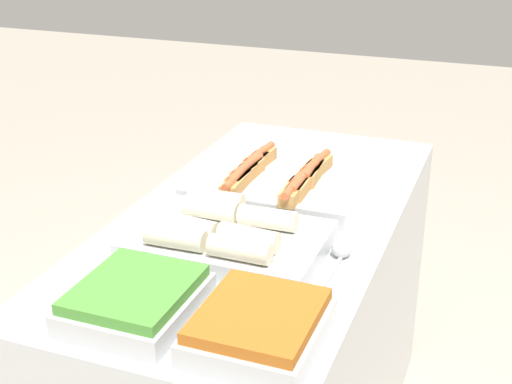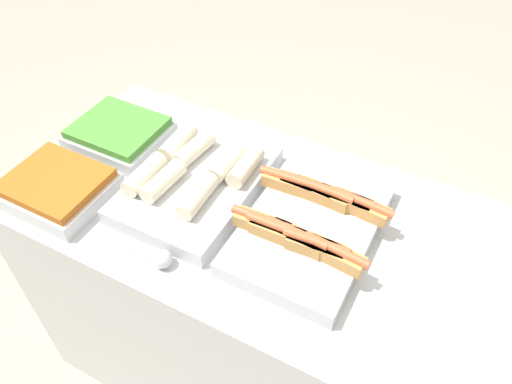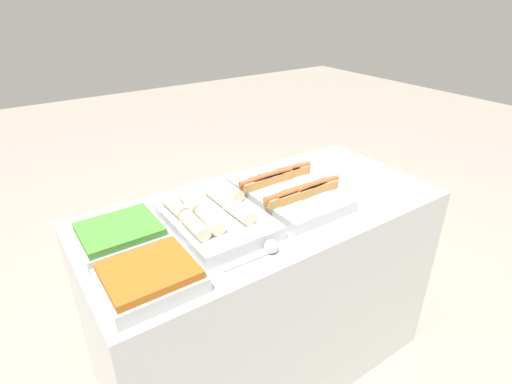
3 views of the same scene
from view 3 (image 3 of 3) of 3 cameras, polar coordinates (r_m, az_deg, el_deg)
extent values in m
plane|color=#ADA393|center=(2.17, 1.14, -22.74)|extent=(12.00, 12.00, 0.00)
cube|color=silver|center=(1.86, 1.26, -13.99)|extent=(1.46, 0.70, 0.88)
cube|color=silver|center=(1.65, 4.54, -0.26)|extent=(0.31, 0.47, 0.05)
cube|color=tan|center=(1.69, 2.74, 2.12)|extent=(0.15, 0.05, 0.04)
cylinder|color=#CC6038|center=(1.68, 2.76, 2.74)|extent=(0.16, 0.03, 0.02)
cube|color=tan|center=(1.75, 5.43, 2.95)|extent=(0.15, 0.06, 0.04)
cylinder|color=#CC6038|center=(1.74, 5.45, 3.56)|extent=(0.16, 0.04, 0.02)
cube|color=tan|center=(1.54, 5.12, -0.58)|extent=(0.14, 0.05, 0.04)
cylinder|color=#CC6038|center=(1.53, 5.15, 0.09)|extent=(0.16, 0.03, 0.02)
cube|color=tan|center=(1.63, 9.24, 0.81)|extent=(0.15, 0.06, 0.04)
cylinder|color=#CC6038|center=(1.62, 9.29, 1.45)|extent=(0.16, 0.04, 0.02)
cube|color=tan|center=(1.66, 1.44, 1.71)|extent=(0.14, 0.05, 0.04)
cylinder|color=#CC6038|center=(1.65, 1.44, 2.34)|extent=(0.16, 0.03, 0.02)
cube|color=tan|center=(1.63, 0.02, 1.22)|extent=(0.15, 0.05, 0.04)
cylinder|color=#CC6038|center=(1.62, 0.02, 1.86)|extent=(0.16, 0.03, 0.02)
cube|color=tan|center=(1.72, 4.17, 2.59)|extent=(0.14, 0.04, 0.04)
cylinder|color=#CC6038|center=(1.71, 4.19, 3.20)|extent=(0.16, 0.02, 0.02)
cube|color=tan|center=(1.57, 6.42, -0.06)|extent=(0.15, 0.06, 0.04)
cylinder|color=#CC6038|center=(1.56, 6.45, 0.59)|extent=(0.16, 0.03, 0.02)
cube|color=tan|center=(1.60, 7.90, 0.36)|extent=(0.15, 0.05, 0.04)
cylinder|color=#CC6038|center=(1.59, 7.95, 1.01)|extent=(0.16, 0.03, 0.02)
cube|color=tan|center=(1.52, 3.66, -0.97)|extent=(0.14, 0.05, 0.04)
cylinder|color=#CC6038|center=(1.51, 3.68, -0.30)|extent=(0.16, 0.03, 0.02)
cube|color=silver|center=(1.48, -5.95, -3.77)|extent=(0.32, 0.46, 0.05)
cylinder|color=beige|center=(1.53, -5.50, -0.43)|extent=(0.05, 0.14, 0.05)
cylinder|color=beige|center=(1.42, -2.50, -2.75)|extent=(0.06, 0.14, 0.05)
cylinder|color=beige|center=(1.38, -6.56, -3.97)|extent=(0.06, 0.15, 0.05)
cylinder|color=beige|center=(1.56, -3.92, 0.24)|extent=(0.06, 0.14, 0.05)
cylinder|color=beige|center=(1.49, -9.28, -1.47)|extent=(0.07, 0.15, 0.05)
cylinder|color=beige|center=(1.48, -11.45, -2.00)|extent=(0.06, 0.14, 0.05)
cylinder|color=beige|center=(1.35, -8.73, -4.74)|extent=(0.05, 0.14, 0.05)
cube|color=silver|center=(1.23, -14.86, -12.16)|extent=(0.27, 0.24, 0.05)
cube|color=#B7601E|center=(1.20, -15.07, -10.80)|extent=(0.25, 0.22, 0.02)
cube|color=silver|center=(1.44, -18.73, -6.28)|extent=(0.27, 0.24, 0.05)
cube|color=#4C9338|center=(1.42, -18.95, -5.03)|extent=(0.25, 0.22, 0.02)
cylinder|color=silver|center=(1.29, -1.11, -9.80)|extent=(0.18, 0.02, 0.01)
sphere|color=silver|center=(1.33, 2.19, -7.78)|extent=(0.05, 0.05, 0.05)
camera|label=1|loc=(0.96, -92.18, 0.19)|focal=50.00mm
camera|label=2|loc=(1.26, 47.76, 29.46)|focal=35.00mm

